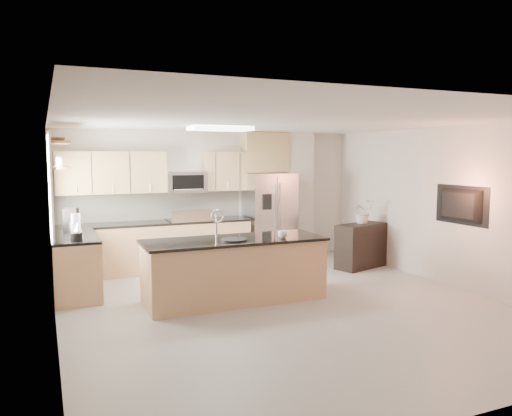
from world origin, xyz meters
name	(u,v)px	position (x,y,z in m)	size (l,w,h in m)	color
floor	(286,307)	(0.00, 0.00, 0.00)	(6.50, 6.50, 0.00)	#A19F99
ceiling	(287,121)	(0.00, 0.00, 2.60)	(6.00, 6.50, 0.02)	silver
wall_back	(213,198)	(0.00, 3.25, 1.30)	(6.00, 0.02, 2.60)	beige
wall_front	(472,261)	(0.00, -3.25, 1.30)	(6.00, 0.02, 2.60)	beige
wall_left	(53,228)	(-3.00, 0.00, 1.30)	(0.02, 6.50, 2.60)	beige
wall_right	(452,207)	(3.00, 0.00, 1.30)	(0.02, 6.50, 2.60)	beige
back_counter	(155,246)	(-1.23, 2.93, 0.47)	(3.55, 0.66, 1.44)	tan
left_counter	(75,265)	(-2.67, 1.85, 0.46)	(0.66, 1.50, 0.92)	tan
range	(188,244)	(-0.60, 2.92, 0.47)	(0.76, 0.64, 1.14)	black
upper_cabinets	(148,172)	(-1.30, 3.09, 1.83)	(3.50, 0.33, 0.75)	tan
microwave	(186,182)	(-0.60, 3.04, 1.63)	(0.76, 0.40, 0.40)	#BDBDBF
refrigerator	(269,218)	(1.06, 2.87, 0.89)	(0.92, 0.78, 1.78)	#BDBDBF
partition_column	(298,195)	(1.82, 3.10, 1.30)	(0.60, 0.30, 2.60)	beige
window	(51,188)	(-2.98, 1.85, 1.65)	(0.04, 1.15, 1.65)	white
shelf_lower	(59,167)	(-2.85, 1.95, 1.95)	(0.30, 1.20, 0.04)	brown
shelf_upper	(58,143)	(-2.85, 1.95, 2.32)	(0.30, 1.20, 0.04)	brown
ceiling_fixture	(220,129)	(-0.40, 1.60, 2.56)	(1.00, 0.50, 0.06)	white
island	(234,269)	(-0.54, 0.61, 0.46)	(2.67, 0.98, 1.34)	tan
credenza	(361,246)	(2.44, 1.68, 0.42)	(1.05, 0.44, 0.84)	black
cup	(283,234)	(0.13, 0.37, 0.97)	(0.14, 0.14, 0.11)	white
platter	(234,240)	(-0.60, 0.47, 0.93)	(0.38, 0.38, 0.02)	black
blender	(76,229)	(-2.67, 1.31, 1.09)	(0.17, 0.17, 0.39)	black
kettle	(78,229)	(-2.62, 1.73, 1.03)	(0.20, 0.20, 0.26)	#BDBDBF
coffee_maker	(71,221)	(-2.69, 2.19, 1.10)	(0.25, 0.29, 0.39)	black
bowl	(57,139)	(-2.85, 2.02, 2.38)	(0.36, 0.36, 0.09)	#BDBDBF
flower_vase	(363,205)	(2.52, 1.76, 1.18)	(0.61, 0.53, 0.68)	beige
television	(457,205)	(2.91, -0.20, 1.35)	(1.08, 0.14, 0.62)	black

